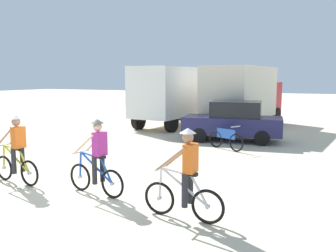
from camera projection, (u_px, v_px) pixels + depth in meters
ground_plane at (93, 189)px, 8.91m from camera, size 120.00×120.00×0.00m
box_truck_white_box at (175, 93)px, 20.49m from camera, size 2.84×6.90×3.35m
box_truck_cream_rv at (244, 94)px, 19.47m from camera, size 3.11×6.97×3.35m
sedan_parked at (233, 121)px, 15.59m from camera, size 4.44×2.45×1.76m
cyclist_orange_shirt at (17, 152)px, 9.30m from camera, size 1.73×0.52×1.82m
cyclist_cowboy_hat at (97, 160)px, 8.39m from camera, size 1.72×0.52×1.82m
cyclist_near_camera at (186, 178)px, 6.91m from camera, size 1.73×0.52×1.82m
bicycle_spare at (226, 139)px, 13.79m from camera, size 1.59×0.84×0.97m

